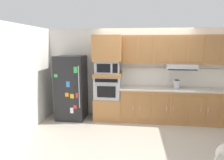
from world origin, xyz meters
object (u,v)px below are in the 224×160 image
object	(u,v)px
microwave	(108,67)
refrigerator	(71,88)
screwdriver	(213,89)
electric_kettle	(177,84)
built_in_oven	(108,87)

from	to	relation	value
microwave	refrigerator	bearing A→B (deg)	-176.18
screwdriver	electric_kettle	size ratio (longest dim) A/B	0.67
built_in_oven	microwave	world-z (taller)	microwave
refrigerator	electric_kettle	size ratio (longest dim) A/B	7.33
refrigerator	built_in_oven	size ratio (longest dim) A/B	2.51
microwave	screwdriver	size ratio (longest dim) A/B	4.00
refrigerator	microwave	size ratio (longest dim) A/B	2.73
refrigerator	microwave	bearing A→B (deg)	3.82
refrigerator	microwave	world-z (taller)	refrigerator
screwdriver	electric_kettle	bearing A→B (deg)	177.83
refrigerator	built_in_oven	bearing A→B (deg)	3.82
built_in_oven	refrigerator	bearing A→B (deg)	-176.18
built_in_oven	electric_kettle	distance (m)	1.83
refrigerator	screwdriver	distance (m)	3.73
refrigerator	electric_kettle	xyz separation A→B (m)	(2.84, 0.02, 0.15)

